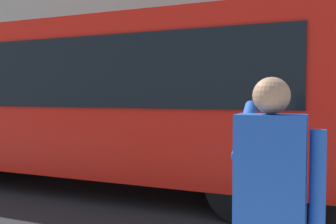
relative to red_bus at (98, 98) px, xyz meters
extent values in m
plane|color=#232326|center=(-3.56, -0.40, -1.68)|extent=(60.00, 60.00, 0.00)
cube|color=red|center=(-0.02, -0.01, 0.02)|extent=(9.00, 2.50, 2.60)
cube|color=black|center=(-0.02, 1.25, 0.42)|extent=(7.60, 0.06, 1.10)
cylinder|color=black|center=(2.98, -1.11, -1.18)|extent=(1.00, 0.28, 1.00)
cylinder|color=black|center=(-3.02, -1.11, -1.18)|extent=(1.00, 0.28, 1.00)
cylinder|color=black|center=(-3.02, 1.09, -1.18)|extent=(1.00, 0.28, 1.00)
cube|color=#1E4CAD|center=(-3.75, 3.91, -0.38)|extent=(0.40, 0.24, 0.66)
sphere|color=#A87A5B|center=(-3.75, 3.91, 0.06)|extent=(0.22, 0.22, 0.22)
cylinder|color=#1E4CAD|center=(-4.01, 3.91, -0.42)|extent=(0.09, 0.09, 0.58)
cylinder|color=#1E4CAD|center=(-3.57, 3.75, -0.16)|extent=(0.09, 0.48, 0.37)
cube|color=black|center=(-3.65, 3.61, 0.04)|extent=(0.07, 0.01, 0.14)
camera|label=1|loc=(-4.05, 6.19, 0.06)|focal=40.39mm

